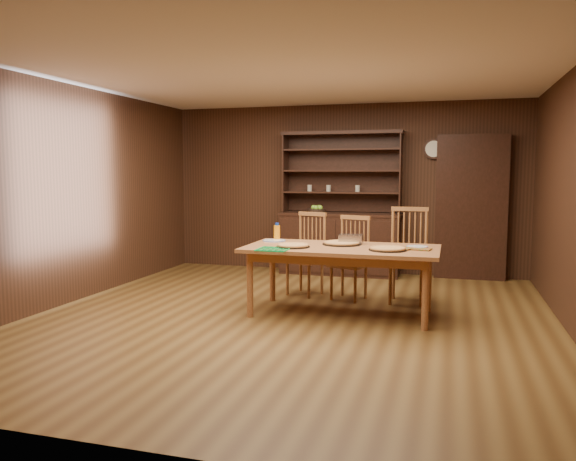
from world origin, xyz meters
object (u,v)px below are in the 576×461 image
(chair_left, at_px, (308,251))
(chair_center, at_px, (352,255))
(dining_table, at_px, (341,253))
(chair_right, at_px, (408,252))
(juice_bottle, at_px, (277,232))
(china_hutch, at_px, (340,235))

(chair_left, bearing_deg, chair_center, 8.36)
(dining_table, relative_size, chair_right, 1.83)
(chair_right, relative_size, juice_bottle, 5.47)
(china_hutch, distance_m, juice_bottle, 2.10)
(china_hutch, bearing_deg, chair_left, -94.66)
(dining_table, bearing_deg, chair_right, 52.13)
(china_hutch, bearing_deg, dining_table, -78.74)
(chair_right, height_order, juice_bottle, chair_right)
(chair_center, height_order, chair_right, chair_right)
(china_hutch, relative_size, chair_right, 1.91)
(china_hutch, xyz_separation_m, chair_left, (-0.12, -1.51, -0.04))
(chair_center, distance_m, juice_bottle, 0.99)
(chair_left, distance_m, juice_bottle, 0.67)
(chair_center, height_order, juice_bottle, chair_center)
(chair_center, xyz_separation_m, chair_right, (0.68, 0.03, 0.06))
(dining_table, bearing_deg, chair_center, 91.79)
(juice_bottle, bearing_deg, chair_center, 27.98)
(juice_bottle, bearing_deg, chair_left, 65.64)
(juice_bottle, bearing_deg, china_hutch, 79.77)
(china_hutch, distance_m, dining_table, 2.48)
(chair_right, bearing_deg, china_hutch, 126.42)
(chair_left, height_order, chair_right, chair_right)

